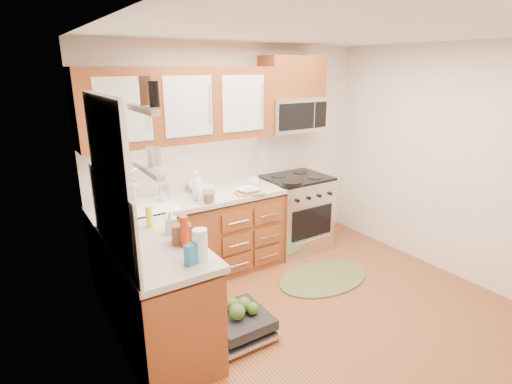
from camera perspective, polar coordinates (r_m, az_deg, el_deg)
floor at (r=3.96m, az=10.78°, el=-17.47°), size 3.50×3.50×0.00m
ceiling at (r=3.27m, az=13.42°, el=21.47°), size 3.50×3.50×0.00m
wall_back at (r=4.76m, az=-2.92°, el=5.37°), size 3.50×0.04×2.50m
wall_left at (r=2.56m, az=-17.47°, el=-6.28°), size 0.04×3.50×2.50m
wall_right at (r=4.77m, az=27.19°, el=3.47°), size 0.04×3.50×2.50m
base_cabinet_back at (r=4.46m, az=-8.95°, el=-6.89°), size 2.05×0.60×0.85m
base_cabinet_left at (r=3.47m, az=-13.76°, el=-14.81°), size 0.60×1.25×0.85m
countertop_back at (r=4.28m, az=-9.20°, el=-1.13°), size 2.07×0.64×0.05m
countertop_left at (r=3.24m, az=-14.20°, el=-7.64°), size 0.64×1.27×0.05m
backsplash_back at (r=4.45m, az=-10.93°, el=3.68°), size 2.05×0.02×0.57m
backsplash_left at (r=3.06m, az=-19.85°, el=-3.44°), size 0.02×1.25×0.57m
upper_cabinets at (r=4.20m, az=-10.61°, el=12.10°), size 2.05×0.35×0.75m
cabinet_over_mw at (r=4.89m, az=5.18°, el=16.09°), size 0.76×0.35×0.47m
range at (r=5.10m, az=5.68°, el=-2.97°), size 0.76×0.64×0.95m
microwave at (r=4.90m, az=5.23°, el=10.99°), size 0.76×0.38×0.40m
sink at (r=4.12m, az=-15.70°, el=-3.75°), size 0.62×0.50×0.26m
dishwasher at (r=3.67m, az=-2.95°, el=-18.39°), size 0.70×0.60×0.20m
window at (r=2.94m, az=-20.42°, el=2.62°), size 0.03×1.05×1.05m
window_blind at (r=2.88m, az=-20.62°, el=9.05°), size 0.02×0.96×0.40m
shelf_upper at (r=2.04m, az=-15.95°, el=11.28°), size 0.04×0.40×0.03m
shelf_lower at (r=2.09m, az=-15.27°, el=3.10°), size 0.04×0.40×0.03m
rug at (r=4.59m, az=9.59°, el=-11.98°), size 1.13×0.76×0.02m
skillet at (r=4.59m, az=5.05°, el=1.30°), size 0.30×0.30×0.05m
stock_pot at (r=4.09m, az=-7.08°, el=-0.72°), size 0.23×0.23×0.11m
cutting_board at (r=4.34m, az=-0.95°, el=-0.14°), size 0.34×0.26×0.02m
canister at (r=4.19m, az=-12.99°, el=-0.12°), size 0.13×0.13×0.17m
paper_towel_roll at (r=2.88m, az=-7.98°, el=-7.47°), size 0.14×0.14×0.23m
mustard_bottle at (r=3.54m, az=-15.01°, el=-3.43°), size 0.07×0.07×0.19m
red_bottle at (r=3.10m, az=-10.20°, el=-5.60°), size 0.08×0.08×0.24m
wooden_box at (r=3.19m, az=-10.60°, el=-5.88°), size 0.18×0.15×0.15m
blue_carton at (r=2.85m, az=-9.21°, el=-8.78°), size 0.11×0.09×0.15m
bowl_a at (r=4.36m, az=-1.15°, el=0.21°), size 0.24×0.24×0.06m
bowl_b at (r=4.47m, az=-7.82°, el=0.69°), size 0.32×0.32×0.09m
cup at (r=4.59m, az=-0.35°, el=1.44°), size 0.18×0.18×0.11m
soap_bottle_a at (r=4.16m, az=-8.43°, el=0.92°), size 0.14×0.14×0.30m
soap_bottle_b at (r=3.37m, az=-12.06°, el=-4.18°), size 0.11×0.12×0.20m
soap_bottle_c at (r=3.22m, az=-17.45°, el=-5.98°), size 0.16×0.16×0.17m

